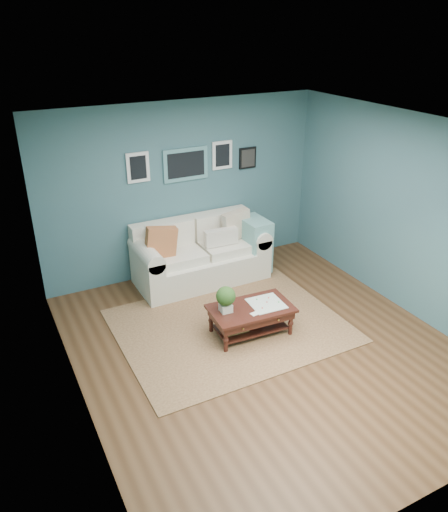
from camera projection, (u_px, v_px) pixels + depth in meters
room_shell at (266, 248)px, 5.76m from camera, size 5.00×5.02×2.70m
area_rug at (230, 326)px, 6.73m from camera, size 2.93×2.34×0.01m
loveseat at (205, 253)px, 7.80m from camera, size 2.07×0.94×1.06m
coffee_table at (247, 312)px, 6.42m from camera, size 1.10×0.69×0.75m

